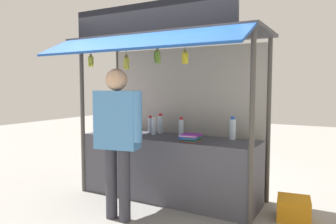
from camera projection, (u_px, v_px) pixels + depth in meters
The scene contains 16 objects.
ground_plane at pixel (168, 198), 4.52m from camera, with size 20.00×20.00×0.00m, color gray.
stall_counter at pixel (168, 168), 4.48m from camera, with size 2.50×0.70×0.86m, color #4C4C56.
stall_structure at pixel (172, 86), 4.50m from camera, with size 2.70×1.58×2.58m.
water_bottle_rear_center at pixel (233, 129), 4.25m from camera, with size 0.09×0.09×0.31m.
water_bottle_back_left at pixel (150, 125), 4.88m from camera, with size 0.07×0.07×0.26m.
water_bottle_center at pixel (160, 124), 4.80m from camera, with size 0.08×0.08×0.30m.
water_bottle_left at pixel (181, 127), 4.54m from camera, with size 0.08×0.08×0.27m.
water_bottle_front_right at pixel (154, 126), 4.67m from camera, with size 0.07×0.07×0.26m.
magazine_stack_far_right at pixel (190, 138), 4.12m from camera, with size 0.26×0.26×0.09m.
magazine_stack_mid_right at pixel (128, 131), 4.73m from camera, with size 0.26×0.30×0.08m.
banana_bunch_inner_left at pixel (185, 58), 3.74m from camera, with size 0.10×0.10×0.28m.
banana_bunch_leftmost at pixel (91, 61), 4.45m from camera, with size 0.10×0.09×0.27m.
banana_bunch_inner_right at pixel (126, 63), 4.16m from camera, with size 0.10×0.10×0.32m.
banana_bunch_rightmost at pixel (157, 57), 3.92m from camera, with size 0.10×0.11×0.26m.
vendor_person at pixel (117, 130), 3.70m from camera, with size 0.67×0.31×1.76m.
plastic_crate at pixel (294, 209), 3.77m from camera, with size 0.37×0.37×0.26m, color orange.
Camera 1 is at (2.15, -3.85, 1.56)m, focal length 34.33 mm.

